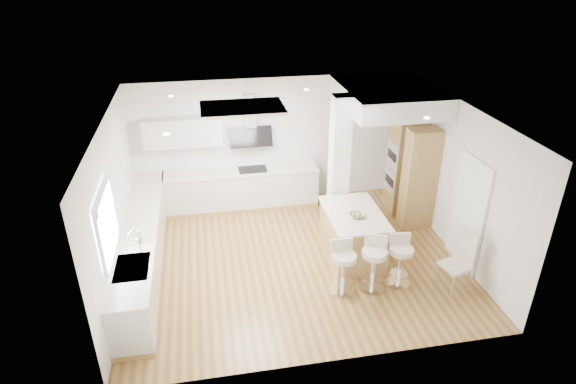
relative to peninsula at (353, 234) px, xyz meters
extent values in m
plane|color=olive|center=(-1.08, 0.03, -0.46)|extent=(6.00, 6.00, 0.00)
cube|color=white|center=(-1.08, 0.03, -0.46)|extent=(6.00, 5.00, 0.02)
cube|color=white|center=(-1.08, 2.53, 0.94)|extent=(6.00, 0.04, 2.80)
cube|color=white|center=(-4.08, 0.03, 0.94)|extent=(0.04, 5.00, 2.80)
cube|color=white|center=(1.92, 0.03, 0.94)|extent=(0.04, 5.00, 2.80)
cube|color=white|center=(-1.88, 0.63, 2.31)|extent=(1.40, 0.95, 0.05)
cube|color=white|center=(-1.88, 0.63, 2.30)|extent=(1.25, 0.80, 0.03)
cylinder|color=silver|center=(-3.08, 1.53, 2.32)|extent=(0.10, 0.10, 0.02)
cylinder|color=silver|center=(-3.08, -0.47, 2.32)|extent=(0.10, 0.10, 0.02)
cylinder|color=silver|center=(-0.58, 1.53, 2.32)|extent=(0.10, 0.10, 0.02)
cylinder|color=silver|center=(0.92, 1.03, 2.32)|extent=(0.10, 0.10, 0.02)
cylinder|color=silver|center=(0.92, -0.47, 2.32)|extent=(0.10, 0.10, 0.02)
cube|color=white|center=(-4.04, -0.87, 1.19)|extent=(0.03, 1.15, 0.95)
cube|color=white|center=(-4.03, -0.87, 1.69)|extent=(0.04, 1.28, 0.06)
cube|color=white|center=(-4.03, -0.87, 0.68)|extent=(0.04, 1.28, 0.06)
cube|color=white|center=(-4.03, -1.48, 1.19)|extent=(0.04, 0.06, 0.95)
cube|color=white|center=(-4.03, -0.26, 1.19)|extent=(0.04, 0.06, 0.95)
cube|color=#9A9DA1|center=(-4.02, -0.87, 1.62)|extent=(0.03, 1.18, 0.14)
cube|color=#4C443C|center=(1.90, -0.57, 0.54)|extent=(0.02, 0.90, 2.00)
cube|color=white|center=(1.89, -0.57, 0.54)|extent=(0.05, 1.00, 2.10)
cube|color=tan|center=(-3.78, 0.28, -0.41)|extent=(0.60, 4.50, 0.10)
cube|color=beige|center=(-3.78, 0.28, 0.02)|extent=(0.60, 4.50, 0.76)
cube|color=beige|center=(-3.78, 0.28, 0.42)|extent=(0.63, 4.50, 0.04)
cube|color=silver|center=(-3.78, -0.97, 0.43)|extent=(0.50, 0.75, 0.02)
cube|color=silver|center=(-3.78, -1.15, 0.38)|extent=(0.40, 0.34, 0.10)
cube|color=silver|center=(-3.78, -0.79, 0.38)|extent=(0.40, 0.34, 0.10)
cylinder|color=white|center=(-3.66, -0.67, 0.62)|extent=(0.02, 0.02, 0.36)
torus|color=white|center=(-3.73, -0.67, 0.80)|extent=(0.18, 0.02, 0.18)
imported|color=#519049|center=(-3.73, -0.32, 0.60)|extent=(0.17, 0.12, 0.33)
cube|color=tan|center=(-1.83, 2.23, -0.41)|extent=(3.30, 0.60, 0.10)
cube|color=beige|center=(-1.83, 2.23, 0.02)|extent=(3.30, 0.60, 0.76)
cube|color=beige|center=(-1.83, 2.23, 0.42)|extent=(3.33, 0.63, 0.04)
cube|color=black|center=(-1.58, 2.23, 0.44)|extent=(0.60, 0.40, 0.01)
cube|color=beige|center=(-2.98, 2.36, 1.34)|extent=(1.60, 0.34, 0.60)
cube|color=silver|center=(-1.58, 2.43, 1.69)|extent=(0.25, 0.18, 0.70)
cube|color=black|center=(-1.58, 2.35, 1.14)|extent=(0.90, 0.26, 0.44)
cube|color=white|center=(-0.03, 0.98, 0.94)|extent=(0.35, 0.35, 2.80)
cube|color=white|center=(1.02, 1.43, 2.14)|extent=(1.78, 2.20, 0.40)
cube|color=tan|center=(1.60, 1.53, 0.59)|extent=(0.62, 0.62, 2.10)
cube|color=tan|center=(1.60, 0.83, 0.59)|extent=(0.62, 0.40, 2.10)
cube|color=silver|center=(1.29, 1.53, 0.84)|extent=(0.02, 0.55, 0.55)
cube|color=silver|center=(1.29, 1.53, 0.26)|extent=(0.02, 0.55, 0.55)
cube|color=black|center=(1.28, 1.53, 0.84)|extent=(0.01, 0.45, 0.18)
cube|color=black|center=(1.28, 1.53, 0.26)|extent=(0.01, 0.45, 0.18)
cube|color=tan|center=(0.00, 0.00, -0.03)|extent=(0.92, 1.42, 0.87)
cube|color=beige|center=(0.00, 0.00, 0.43)|extent=(1.00, 1.50, 0.04)
imported|color=gray|center=(0.00, -0.15, 0.48)|extent=(0.26, 0.26, 0.06)
sphere|color=orange|center=(0.04, -0.15, 0.49)|extent=(0.07, 0.07, 0.07)
sphere|color=orange|center=(-0.04, -0.13, 0.49)|extent=(0.07, 0.07, 0.07)
sphere|color=olive|center=(0.00, -0.19, 0.49)|extent=(0.07, 0.07, 0.07)
cylinder|color=white|center=(-0.48, -1.03, -0.45)|extent=(0.44, 0.44, 0.03)
cylinder|color=white|center=(-0.48, -1.03, -0.12)|extent=(0.07, 0.07, 0.64)
cylinder|color=white|center=(-0.48, -1.03, -0.24)|extent=(0.34, 0.34, 0.01)
cylinder|color=beige|center=(-0.48, -1.03, 0.25)|extent=(0.42, 0.42, 0.10)
cube|color=beige|center=(-0.49, -0.87, 0.39)|extent=(0.37, 0.06, 0.22)
cylinder|color=white|center=(0.03, -1.04, -0.45)|extent=(0.58, 0.58, 0.03)
cylinder|color=white|center=(0.03, -1.04, -0.11)|extent=(0.09, 0.09, 0.65)
cylinder|color=white|center=(0.03, -1.04, -0.24)|extent=(0.45, 0.45, 0.02)
cylinder|color=beige|center=(0.03, -1.04, 0.26)|extent=(0.55, 0.55, 0.10)
cube|color=beige|center=(0.09, -0.89, 0.41)|extent=(0.37, 0.20, 0.22)
cylinder|color=white|center=(0.52, -0.98, -0.45)|extent=(0.46, 0.46, 0.03)
cylinder|color=white|center=(0.52, -0.98, -0.13)|extent=(0.07, 0.07, 0.62)
cylinder|color=white|center=(0.52, -0.98, -0.25)|extent=(0.35, 0.35, 0.01)
cylinder|color=beige|center=(0.52, -0.98, 0.22)|extent=(0.44, 0.44, 0.09)
cube|color=beige|center=(0.54, -0.83, 0.36)|extent=(0.36, 0.08, 0.21)
cube|color=beige|center=(1.38, -1.25, -0.01)|extent=(0.53, 0.53, 0.06)
cube|color=beige|center=(1.57, -1.20, 0.30)|extent=(0.15, 0.40, 0.68)
cylinder|color=tan|center=(1.27, -1.47, -0.25)|extent=(0.04, 0.04, 0.42)
cylinder|color=tan|center=(1.17, -1.14, -0.25)|extent=(0.04, 0.04, 0.42)
cylinder|color=tan|center=(1.60, -1.37, -0.25)|extent=(0.04, 0.04, 0.42)
cylinder|color=tan|center=(1.50, -1.04, -0.25)|extent=(0.04, 0.04, 0.42)
camera|label=1|loc=(-2.54, -7.21, 4.72)|focal=30.00mm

